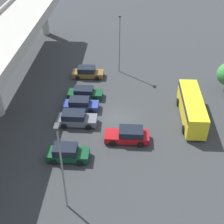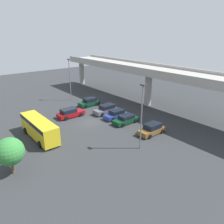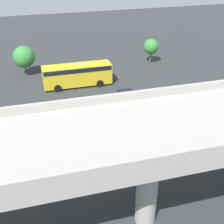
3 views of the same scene
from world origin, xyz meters
The scene contains 10 objects.
ground_plane centered at (0.00, 0.00, 0.00)m, with size 109.46×109.46×0.00m, color #2D3033.
highway_overpass centered at (0.00, 14.49, 6.81)m, with size 52.47×7.03×8.16m.
parked_car_0 centered at (-7.20, 4.78, 0.77)m, with size 2.08×4.31×1.63m.
parked_car_1 centered at (-4.07, -1.37, 0.77)m, with size 2.18×4.82×1.61m.
parked_car_2 centered at (-1.46, 4.71, 0.80)m, with size 2.13×4.58×1.67m.
parked_car_3 centered at (1.56, 4.62, 0.73)m, with size 2.05×4.36×1.52m.
parked_car_4 centered at (4.29, 4.45, 0.67)m, with size 2.02×4.58×1.41m.
shuttle_bus centered at (0.41, -8.78, 1.69)m, with size 8.78×2.54×2.82m.
tree_front_left centered at (-11.93, -14.20, 2.58)m, with size 2.28×2.28×3.74m.
tree_front_centre centered at (6.74, -14.34, 2.68)m, with size 3.01×3.01×4.19m.
Camera 3 is at (6.28, 28.39, 16.89)m, focal length 50.00 mm.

